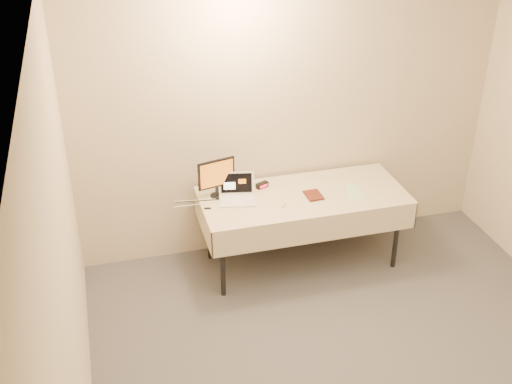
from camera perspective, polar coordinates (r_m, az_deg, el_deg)
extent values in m
cube|color=beige|center=(5.91, 3.00, 7.04)|extent=(4.00, 0.10, 2.70)
cylinder|color=black|center=(5.57, -2.99, -6.28)|extent=(0.04, 0.04, 0.69)
cylinder|color=black|center=(6.06, 12.37, -3.80)|extent=(0.04, 0.04, 0.69)
cylinder|color=black|center=(6.05, -4.20, -3.15)|extent=(0.04, 0.04, 0.69)
cylinder|color=black|center=(6.50, 10.10, -1.09)|extent=(0.04, 0.04, 0.69)
cube|color=gray|center=(5.80, 4.21, -0.47)|extent=(1.80, 0.75, 0.04)
cube|color=beige|center=(5.79, 4.22, -0.27)|extent=(1.86, 0.81, 0.01)
cube|color=beige|center=(5.54, 5.51, -3.40)|extent=(1.86, 0.01, 0.25)
cube|color=beige|center=(6.18, 2.98, 0.45)|extent=(1.86, 0.01, 0.25)
cube|color=beige|center=(5.65, -4.75, -2.61)|extent=(0.01, 0.81, 0.25)
cube|color=beige|center=(6.19, 12.31, -0.20)|extent=(0.01, 0.81, 0.25)
cube|color=silver|center=(5.66, -1.69, -0.78)|extent=(0.35, 0.28, 0.02)
cube|color=silver|center=(5.73, -1.75, 0.82)|extent=(0.32, 0.12, 0.20)
cube|color=black|center=(5.73, -1.75, 0.82)|extent=(0.28, 0.10, 0.17)
cylinder|color=black|center=(5.76, -3.48, -0.31)|extent=(0.15, 0.15, 0.01)
cube|color=black|center=(5.74, -3.50, 0.11)|extent=(0.03, 0.02, 0.09)
cube|color=black|center=(5.65, -3.55, 1.66)|extent=(0.34, 0.10, 0.26)
cube|color=orange|center=(5.65, -3.55, 1.66)|extent=(0.31, 0.07, 0.23)
imported|color=maroon|center=(5.70, 4.51, 0.36)|extent=(0.14, 0.02, 0.19)
cube|color=black|center=(5.88, 0.55, 0.62)|extent=(0.13, 0.09, 0.05)
cube|color=#FF0C27|center=(5.86, 0.70, 0.53)|extent=(0.08, 0.04, 0.02)
ellipsoid|color=silver|center=(5.60, 2.46, -1.13)|extent=(0.07, 0.09, 0.02)
cube|color=#BCECBD|center=(5.89, 8.68, 0.03)|extent=(0.18, 0.30, 0.00)
cube|color=black|center=(5.57, -4.33, -1.46)|extent=(0.06, 0.03, 0.01)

